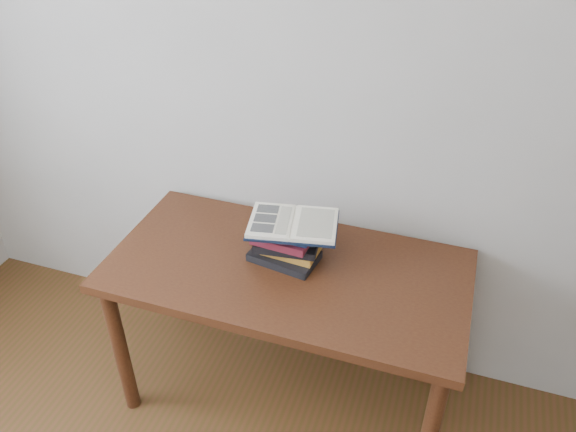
% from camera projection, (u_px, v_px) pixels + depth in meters
% --- Properties ---
extents(desk, '(1.35, 0.68, 0.72)m').
position_uv_depth(desk, '(287.00, 287.00, 2.16)').
color(desk, '#452411').
rests_on(desk, ground).
extents(book_stack, '(0.27, 0.21, 0.15)m').
position_uv_depth(book_stack, '(286.00, 242.00, 2.11)').
color(book_stack, black).
rests_on(book_stack, desk).
extents(open_book, '(0.36, 0.28, 0.03)m').
position_uv_depth(open_book, '(293.00, 224.00, 2.06)').
color(open_book, black).
rests_on(open_book, book_stack).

